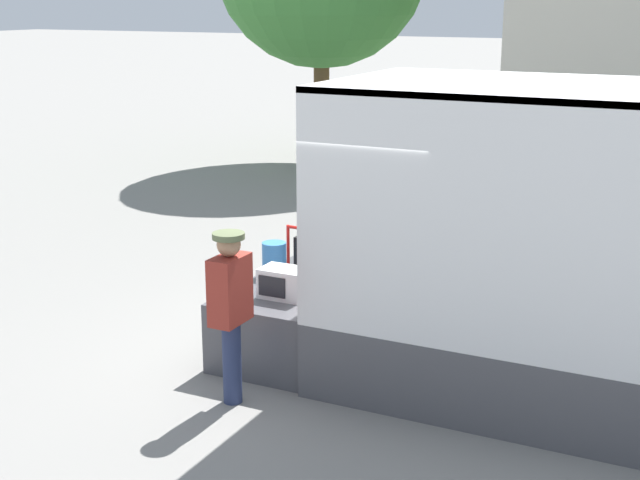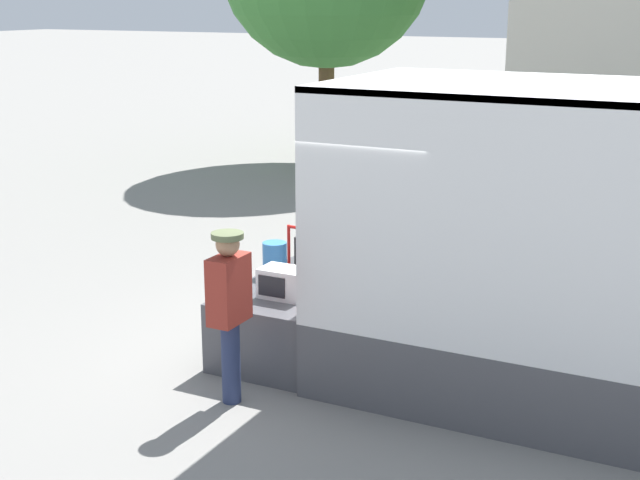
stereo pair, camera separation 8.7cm
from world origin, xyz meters
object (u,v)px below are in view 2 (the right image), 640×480
at_px(portable_generator, 326,251).
at_px(orange_bucket, 275,259).
at_px(microwave, 284,283).
at_px(worker_person, 229,300).

distance_m(portable_generator, orange_bucket, 0.64).
xyz_separation_m(microwave, portable_generator, (-0.08, 1.14, 0.04)).
xyz_separation_m(portable_generator, worker_person, (0.07, -2.16, 0.08)).
bearing_deg(portable_generator, microwave, -85.99).
distance_m(orange_bucket, worker_person, 1.71).
height_order(microwave, orange_bucket, orange_bucket).
bearing_deg(worker_person, orange_bucket, 105.34).
xyz_separation_m(portable_generator, orange_bucket, (-0.38, -0.51, -0.01)).
bearing_deg(orange_bucket, worker_person, -74.66).
distance_m(microwave, portable_generator, 1.14).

